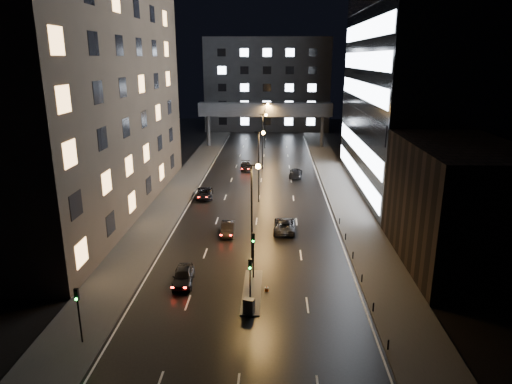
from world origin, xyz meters
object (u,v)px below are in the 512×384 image
car_away_a (183,276)px  car_away_b (228,229)px  utility_cabinet (249,306)px  car_toward_b (296,173)px  car_toward_a (285,225)px  car_away_d (246,166)px  car_away_c (205,193)px

car_away_a → car_away_b: car_away_a is taller
car_away_a → utility_cabinet: bearing=-43.5°
car_toward_b → car_toward_a: bearing=90.2°
car_away_d → car_toward_a: size_ratio=0.87×
car_away_a → car_toward_b: (11.84, 39.00, 0.01)m
car_away_c → utility_cabinet: 32.43m
car_away_c → car_toward_b: (13.81, 12.64, 0.07)m
utility_cabinet → car_away_c: bearing=122.0°
car_toward_a → car_away_c: bearing=-46.4°
car_away_a → car_toward_a: 16.47m
car_away_c → car_away_d: bearing=68.6°
car_away_a → utility_cabinet: (6.22, -5.02, 0.04)m
car_toward_a → utility_cabinet: bearing=82.2°
car_toward_b → utility_cabinet: car_toward_b is taller
car_away_c → utility_cabinet: bearing=-81.1°
car_away_c → car_away_a: bearing=-91.4°
car_toward_a → car_away_d: bearing=-75.9°
car_away_c → car_away_d: car_away_c is taller
car_away_b → car_toward_b: bearing=68.2°
car_away_b → car_toward_a: size_ratio=0.80×
car_away_c → car_toward_a: (11.39, -12.86, 0.05)m
car_away_c → utility_cabinet: utility_cabinet is taller
car_away_a → car_away_d: (2.97, 43.86, -0.08)m
car_toward_b → car_away_b: bearing=77.0°
car_away_d → car_away_b: bearing=-95.5°
car_away_c → car_away_d: size_ratio=1.08×
car_away_a → car_toward_a: car_away_a is taller
utility_cabinet → car_away_a: bearing=158.5°
car_away_a → car_away_d: size_ratio=0.95×
car_away_c → utility_cabinet: size_ratio=3.93×
car_away_c → car_toward_b: car_toward_b is taller
car_away_b → utility_cabinet: utility_cabinet is taller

